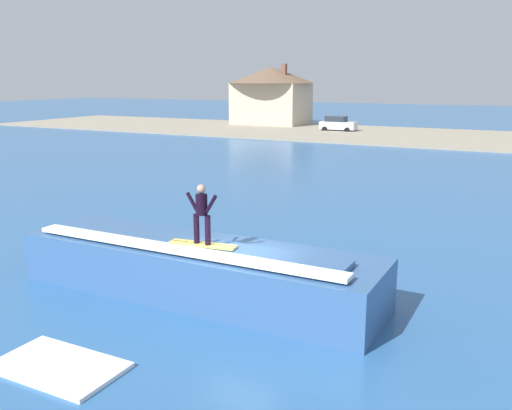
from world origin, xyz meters
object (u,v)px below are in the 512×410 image
Objects in this scene: wave_crest at (197,268)px; surfboard at (203,244)px; house_with_chimney at (271,91)px; surfer at (202,211)px; car_near_shore at (338,124)px.

wave_crest is 5.55× the size of surfboard.
house_with_chimney is (-25.19, 56.21, 2.82)m from surfboard.
house_with_chimney is at bearing 113.87° from wave_crest.
surfer is at bearing -65.87° from house_with_chimney.
wave_crest is 1.14m from surfboard.
surfboard is 0.96m from surfer.
car_near_shore is 12.96m from house_with_chimney.
surfer is 0.39× the size of car_near_shore.
car_near_shore is (-13.87, 51.02, -0.75)m from surfboard.
surfboard is 52.88m from car_near_shore.
car_near_shore is (-13.88, 51.06, -1.71)m from surfer.
surfer is 0.14× the size of house_with_chimney.
surfer reaches higher than car_near_shore.
house_with_chimney is (-25.20, 56.25, 1.86)m from surfer.
wave_crest is 0.95× the size of house_with_chimney.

